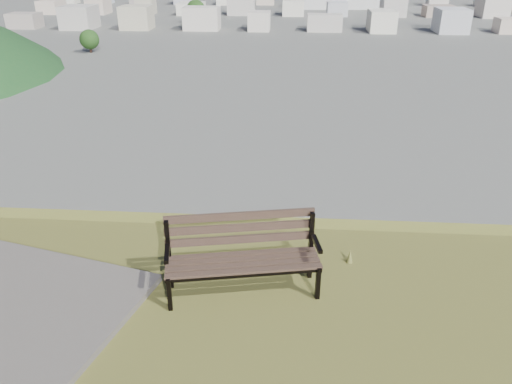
{
  "coord_description": "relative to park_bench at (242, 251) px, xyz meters",
  "views": [
    {
      "loc": [
        1.61,
        -2.06,
        28.5
      ],
      "look_at": [
        1.14,
        4.49,
        25.3
      ],
      "focal_mm": 35.0,
      "sensor_mm": 36.0,
      "label": 1
    }
  ],
  "objects": [
    {
      "name": "park_bench",
      "position": [
        0.0,
        0.0,
        0.0
      ],
      "size": [
        1.76,
        0.85,
        0.88
      ],
      "rotation": [
        0.0,
        0.0,
        0.19
      ],
      "color": "#3F2E24",
      "rests_on": "hilltop_mesa"
    }
  ]
}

